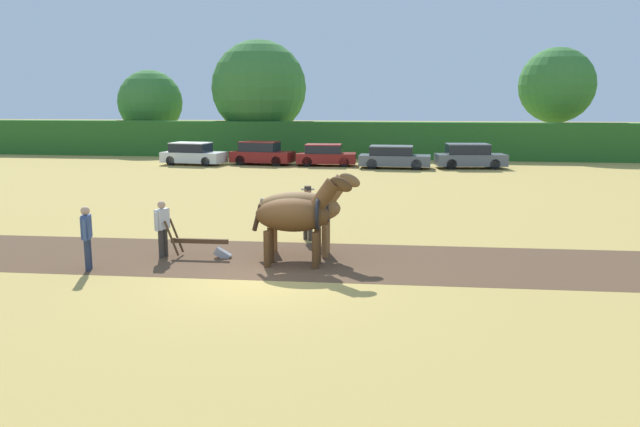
# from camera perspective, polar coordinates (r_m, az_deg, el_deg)

# --- Properties ---
(ground_plane) EXTENTS (240.00, 240.00, 0.00)m
(ground_plane) POSITION_cam_1_polar(r_m,az_deg,el_deg) (15.16, -5.50, -5.90)
(ground_plane) COLOR tan
(plowed_furrow_strip) EXTENTS (32.72, 5.33, 0.01)m
(plowed_furrow_strip) POSITION_cam_1_polar(r_m,az_deg,el_deg) (18.16, -17.67, -3.62)
(plowed_furrow_strip) COLOR brown
(plowed_furrow_strip) RESTS_ON ground
(hedgerow) EXTENTS (76.14, 1.87, 2.68)m
(hedgerow) POSITION_cam_1_polar(r_m,az_deg,el_deg) (46.55, 4.16, 6.71)
(hedgerow) COLOR #286023
(hedgerow) RESTS_ON ground
(tree_far_left) EXTENTS (5.28, 5.28, 6.72)m
(tree_far_left) POSITION_cam_1_polar(r_m,az_deg,el_deg) (54.39, -15.26, 9.78)
(tree_far_left) COLOR brown
(tree_far_left) RESTS_ON ground
(tree_left) EXTENTS (7.48, 7.48, 8.95)m
(tree_left) POSITION_cam_1_polar(r_m,az_deg,el_deg) (50.50, -5.59, 11.36)
(tree_left) COLOR brown
(tree_left) RESTS_ON ground
(tree_center_left) EXTENTS (5.73, 5.73, 8.24)m
(tree_center_left) POSITION_cam_1_polar(r_m,az_deg,el_deg) (51.89, 20.82, 10.89)
(tree_center_left) COLOR #423323
(tree_center_left) RESTS_ON ground
(draft_horse_lead_left) EXTENTS (2.65, 0.98, 2.41)m
(draft_horse_lead_left) POSITION_cam_1_polar(r_m,az_deg,el_deg) (15.93, -2.12, -0.12)
(draft_horse_lead_left) COLOR #513319
(draft_horse_lead_left) RESTS_ON ground
(draft_horse_lead_right) EXTENTS (2.97, 1.01, 2.38)m
(draft_horse_lead_right) POSITION_cam_1_polar(r_m,az_deg,el_deg) (17.06, -1.55, 0.52)
(draft_horse_lead_right) COLOR brown
(draft_horse_lead_right) RESTS_ON ground
(plow) EXTENTS (1.80, 0.48, 1.13)m
(plow) POSITION_cam_1_polar(r_m,az_deg,el_deg) (17.27, -10.50, -2.90)
(plow) COLOR #4C331E
(plow) RESTS_ON ground
(farmer_at_plow) EXTENTS (0.28, 0.63, 1.55)m
(farmer_at_plow) POSITION_cam_1_polar(r_m,az_deg,el_deg) (17.44, -14.22, -1.04)
(farmer_at_plow) COLOR #38332D
(farmer_at_plow) RESTS_ON ground
(farmer_beside_team) EXTENTS (0.54, 0.44, 1.67)m
(farmer_beside_team) POSITION_cam_1_polar(r_m,az_deg,el_deg) (18.98, -1.12, 0.44)
(farmer_beside_team) COLOR #38332D
(farmer_beside_team) RESTS_ON ground
(farmer_onlooker_left) EXTENTS (0.35, 0.62, 1.62)m
(farmer_onlooker_left) POSITION_cam_1_polar(r_m,az_deg,el_deg) (16.65, -20.55, -1.72)
(farmer_onlooker_left) COLOR #28334C
(farmer_onlooker_left) RESTS_ON ground
(parked_car_far_left) EXTENTS (4.29, 2.33, 1.48)m
(parked_car_far_left) POSITION_cam_1_polar(r_m,az_deg,el_deg) (42.54, -11.55, 5.35)
(parked_car_far_left) COLOR silver
(parked_car_far_left) RESTS_ON ground
(parked_car_left) EXTENTS (4.26, 2.27, 1.55)m
(parked_car_left) POSITION_cam_1_polar(r_m,az_deg,el_deg) (41.93, -5.36, 5.49)
(parked_car_left) COLOR maroon
(parked_car_left) RESTS_ON ground
(parked_car_center_left) EXTENTS (3.95, 2.02, 1.41)m
(parked_car_center_left) POSITION_cam_1_polar(r_m,az_deg,el_deg) (41.07, 0.51, 5.35)
(parked_car_center_left) COLOR maroon
(parked_car_center_left) RESTS_ON ground
(parked_car_center) EXTENTS (4.47, 1.90, 1.42)m
(parked_car_center) POSITION_cam_1_polar(r_m,az_deg,el_deg) (39.71, 6.76, 5.12)
(parked_car_center) COLOR #565B66
(parked_car_center) RESTS_ON ground
(parked_car_center_right) EXTENTS (4.53, 2.33, 1.55)m
(parked_car_center_right) POSITION_cam_1_polar(r_m,az_deg,el_deg) (40.56, 13.51, 5.09)
(parked_car_center_right) COLOR #565B66
(parked_car_center_right) RESTS_ON ground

